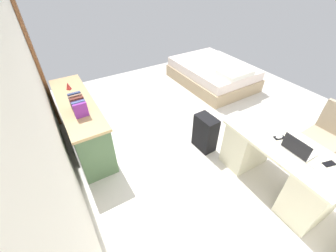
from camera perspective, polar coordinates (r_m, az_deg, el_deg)
The scene contains 14 objects.
ground_plane at distance 3.99m, azimuth 9.52°, elevation -0.38°, with size 5.87×5.87×0.00m, color beige.
wall_back at distance 2.52m, azimuth -31.54°, elevation 7.74°, with size 4.87×0.10×2.82m, color white.
door_wooden at distance 4.42m, azimuth -31.08°, elevation 13.96°, with size 0.88×0.05×2.04m, color brown.
desk at distance 3.12m, azimuth 26.77°, elevation -8.93°, with size 1.45×0.69×0.73m.
office_chair at distance 3.76m, azimuth 35.72°, elevation -3.02°, with size 0.52×0.52×0.94m.
credenza at distance 3.65m, azimuth -21.69°, elevation 0.80°, with size 1.80×0.48×0.80m.
bed at distance 5.40m, azimuth 11.66°, elevation 13.33°, with size 1.92×1.42×0.58m.
suitcase_black at distance 3.42m, azimuth 9.74°, elevation -1.80°, with size 0.36×0.22×0.58m, color black.
laptop at distance 2.81m, azimuth 30.96°, elevation -5.18°, with size 0.31×0.23×0.21m.
computer_mouse at distance 2.94m, azimuth 27.24°, elevation -2.49°, with size 0.06×0.10×0.03m, color white.
cell_phone_near_laptop at distance 2.88m, azimuth 36.70°, elevation -7.96°, with size 0.07×0.14×0.01m, color black.
cell_phone_by_mouse at distance 2.94m, azimuth 27.28°, elevation -2.71°, with size 0.07×0.14×0.01m, color black.
book_row at distance 3.12m, azimuth -22.53°, elevation 5.15°, with size 0.32×0.17×0.22m.
figurine_small at distance 3.79m, azimuth -24.81°, elevation 9.57°, with size 0.08×0.08×0.11m, color red.
Camera 1 is at (-2.29, 2.15, 2.47)m, focal length 23.16 mm.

